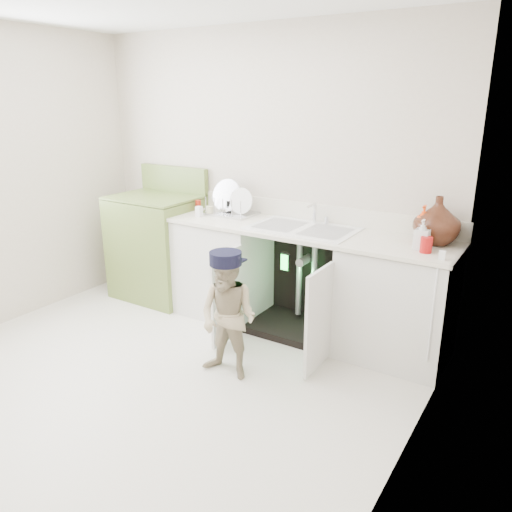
{
  "coord_description": "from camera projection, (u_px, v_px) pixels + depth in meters",
  "views": [
    {
      "loc": [
        2.3,
        -2.28,
        1.92
      ],
      "look_at": [
        0.42,
        0.7,
        0.79
      ],
      "focal_mm": 35.0,
      "sensor_mm": 36.0,
      "label": 1
    }
  ],
  "objects": [
    {
      "name": "ground",
      "position": [
        155.0,
        375.0,
        3.59
      ],
      "size": [
        3.5,
        3.5,
        0.0
      ],
      "primitive_type": "plane",
      "color": "beige",
      "rests_on": "ground"
    },
    {
      "name": "room_shell",
      "position": [
        143.0,
        205.0,
        3.21
      ],
      "size": [
        6.0,
        5.5,
        1.26
      ],
      "color": "beige",
      "rests_on": "ground"
    },
    {
      "name": "counter_run",
      "position": [
        306.0,
        278.0,
        4.12
      ],
      "size": [
        2.44,
        1.02,
        1.24
      ],
      "color": "silver",
      "rests_on": "ground"
    },
    {
      "name": "avocado_stove",
      "position": [
        158.0,
        245.0,
        4.9
      ],
      "size": [
        0.81,
        0.65,
        1.26
      ],
      "color": "olive",
      "rests_on": "ground"
    },
    {
      "name": "repair_worker",
      "position": [
        228.0,
        315.0,
        3.46
      ],
      "size": [
        0.45,
        0.75,
        0.92
      ],
      "rotation": [
        0.0,
        0.0,
        0.03
      ],
      "color": "tan",
      "rests_on": "ground"
    }
  ]
}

